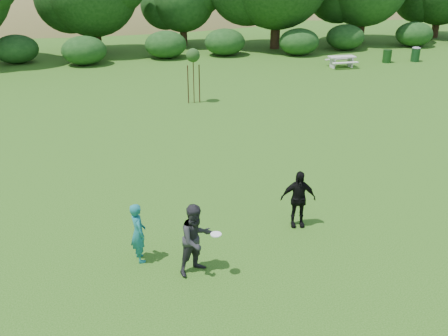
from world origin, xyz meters
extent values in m
plane|color=#19470C|center=(0.00, 0.00, 0.00)|extent=(120.00, 120.00, 0.00)
imported|color=#196D71|center=(-2.92, 0.12, 0.82)|extent=(0.52, 0.67, 1.64)
imported|color=#29292C|center=(-1.57, -0.72, 0.94)|extent=(1.13, 1.03, 1.88)
imported|color=black|center=(1.71, 0.88, 0.87)|extent=(1.08, 0.60, 1.74)
cylinder|color=#163C15|center=(16.07, 21.01, 0.45)|extent=(0.60, 0.60, 0.90)
cylinder|color=white|center=(-1.13, -1.03, 1.20)|extent=(0.27, 0.27, 0.03)
cylinder|color=#3E2318|center=(0.94, 14.11, 1.25)|extent=(0.05, 0.05, 2.50)
sphere|color=#234518|center=(0.94, 14.11, 2.50)|extent=(0.70, 0.70, 0.70)
cylinder|color=#3B2117|center=(0.64, 14.11, 1.00)|extent=(0.06, 0.06, 2.00)
cylinder|color=#3B2217|center=(1.24, 14.11, 1.00)|extent=(0.06, 0.06, 2.00)
cube|color=#B5B4A7|center=(12.23, 20.26, 0.72)|extent=(1.80, 0.75, 0.08)
cube|color=beige|center=(11.58, 20.26, 0.34)|extent=(0.10, 0.70, 0.68)
cube|color=#AFAEA3|center=(12.88, 20.26, 0.34)|extent=(0.10, 0.70, 0.68)
cube|color=silver|center=(12.23, 19.66, 0.44)|extent=(1.80, 0.28, 0.06)
cube|color=#B6B5A8|center=(12.23, 20.86, 0.44)|extent=(1.80, 0.28, 0.06)
cylinder|color=#153B1B|center=(18.25, 20.89, 0.45)|extent=(0.60, 0.60, 0.90)
ellipsoid|color=gray|center=(18.25, 20.89, 0.95)|extent=(0.60, 0.60, 0.20)
ellipsoid|color=olive|center=(20.00, 72.00, -14.30)|extent=(100.00, 64.00, 52.00)
ellipsoid|color=olive|center=(-5.00, 58.00, -7.70)|extent=(80.00, 50.00, 28.00)
ellipsoid|color=olive|center=(30.00, 60.00, -6.60)|extent=(60.00, 44.00, 24.00)
cylinder|color=#3A2616|center=(-4.00, 29.00, 1.40)|extent=(0.68, 0.68, 2.80)
cylinder|color=#3A2616|center=(3.00, 31.00, 1.14)|extent=(0.60, 0.60, 2.27)
cylinder|color=#3A2616|center=(10.00, 28.00, 1.66)|extent=(0.76, 0.76, 3.32)
cylinder|color=#3A2616|center=(18.00, 29.00, 1.49)|extent=(0.71, 0.71, 2.97)
cylinder|color=#3A2616|center=(26.00, 30.00, 1.22)|extent=(0.62, 0.62, 2.45)
camera|label=1|loc=(-3.25, -11.11, 7.51)|focal=40.00mm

